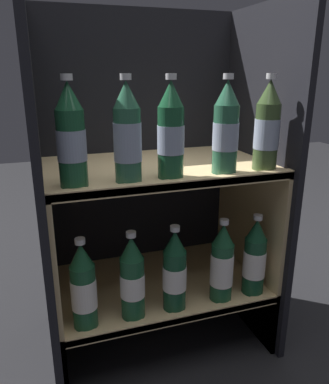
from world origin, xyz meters
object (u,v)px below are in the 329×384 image
bottle_lower_front_1 (132,279)px  bottle_lower_front_2 (173,272)px  bottle_upper_front_2 (171,133)px  bottle_upper_front_4 (267,128)px  bottle_upper_front_1 (127,136)px  bottle_lower_front_0 (84,288)px  bottle_lower_front_3 (222,264)px  bottle_upper_front_3 (226,130)px  bottle_lower_front_4 (255,259)px  bottle_upper_front_0 (71,138)px

bottle_lower_front_1 → bottle_lower_front_2: (0.12, 0.00, -0.00)m
bottle_upper_front_2 → bottle_lower_front_1: 0.40m
bottle_upper_front_2 → bottle_lower_front_2: size_ratio=1.00×
bottle_upper_front_4 → bottle_lower_front_2: (-0.26, 0.00, -0.38)m
bottle_upper_front_1 → bottle_lower_front_2: bottle_upper_front_1 is taller
bottle_lower_front_0 → bottle_lower_front_3: bearing=0.0°
bottle_upper_front_3 → bottle_lower_front_0: 0.54m
bottle_upper_front_4 → bottle_lower_front_2: bottle_upper_front_4 is taller
bottle_lower_front_3 → bottle_upper_front_1: bearing=180.0°
bottle_lower_front_0 → bottle_lower_front_1: same height
bottle_lower_front_3 → bottle_lower_front_4: same height
bottle_upper_front_0 → bottle_upper_front_4: bearing=0.0°
bottle_lower_front_2 → bottle_upper_front_0: bearing=-180.0°
bottle_upper_front_1 → bottle_upper_front_0: bearing=-180.0°
bottle_lower_front_1 → bottle_lower_front_3: same height
bottle_lower_front_3 → bottle_upper_front_3: bearing=-180.0°
bottle_lower_front_1 → bottle_lower_front_4: bearing=0.0°
bottle_upper_front_4 → bottle_upper_front_0: bearing=180.0°
bottle_upper_front_3 → bottle_lower_front_4: bottle_upper_front_3 is taller
bottle_upper_front_0 → bottle_upper_front_1: 0.13m
bottle_upper_front_4 → bottle_lower_front_2: 0.46m
bottle_upper_front_1 → bottle_lower_front_4: (0.37, 0.00, -0.38)m
bottle_lower_front_1 → bottle_lower_front_4: same height
bottle_upper_front_4 → bottle_lower_front_1: bottle_upper_front_4 is taller
bottle_lower_front_2 → bottle_lower_front_4: size_ratio=1.00×
bottle_upper_front_0 → bottle_lower_front_4: 0.63m
bottle_lower_front_0 → bottle_upper_front_4: bearing=-0.0°
bottle_upper_front_1 → bottle_lower_front_4: bottle_upper_front_1 is taller
bottle_upper_front_0 → bottle_lower_front_3: 0.55m
bottle_upper_front_3 → bottle_upper_front_4: 0.12m
bottle_lower_front_3 → bottle_lower_front_4: bearing=0.0°
bottle_upper_front_2 → bottle_lower_front_1: size_ratio=1.00×
bottle_lower_front_1 → bottle_upper_front_4: bearing=0.0°
bottle_lower_front_0 → bottle_lower_front_1: bearing=-0.0°
bottle_upper_front_0 → bottle_lower_front_0: 0.38m
bottle_upper_front_0 → bottle_upper_front_2: (0.23, -0.00, 0.00)m
bottle_upper_front_3 → bottle_lower_front_2: 0.41m
bottle_upper_front_0 → bottle_lower_front_1: 0.40m
bottle_lower_front_1 → bottle_upper_front_3: bearing=0.0°
bottle_upper_front_3 → bottle_lower_front_4: 0.40m
bottle_lower_front_2 → bottle_upper_front_2: bearing=-180.0°
bottle_upper_front_4 → bottle_lower_front_0: bottle_upper_front_4 is taller
bottle_upper_front_3 → bottle_lower_front_1: size_ratio=1.00×
bottle_upper_front_1 → bottle_lower_front_3: size_ratio=1.00×
bottle_lower_front_0 → bottle_lower_front_4: bearing=0.0°
bottle_upper_front_1 → bottle_upper_front_2: (0.11, -0.00, 0.00)m
bottle_lower_front_2 → bottle_lower_front_3: 0.15m
bottle_lower_front_4 → bottle_lower_front_0: bearing=-180.0°
bottle_upper_front_0 → bottle_upper_front_1: bearing=0.0°
bottle_upper_front_1 → bottle_lower_front_3: (0.26, 0.00, -0.38)m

